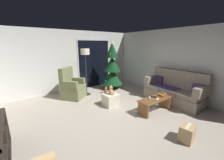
# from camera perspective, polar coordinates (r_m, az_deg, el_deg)

# --- Properties ---
(ground_plane) EXTENTS (7.00, 7.00, 0.00)m
(ground_plane) POSITION_cam_1_polar(r_m,az_deg,el_deg) (3.90, 1.25, -15.21)
(ground_plane) COLOR #9E9384
(wall_back) EXTENTS (5.72, 0.12, 2.50)m
(wall_back) POSITION_cam_1_polar(r_m,az_deg,el_deg) (6.15, -16.16, 7.53)
(wall_back) COLOR silver
(wall_back) RESTS_ON ground
(wall_right) EXTENTS (0.12, 6.00, 2.50)m
(wall_right) POSITION_cam_1_polar(r_m,az_deg,el_deg) (5.64, 25.45, 6.12)
(wall_right) COLOR silver
(wall_right) RESTS_ON ground
(patio_door_frame) EXTENTS (1.60, 0.02, 2.20)m
(patio_door_frame) POSITION_cam_1_polar(r_m,az_deg,el_deg) (6.52, -7.29, 7.00)
(patio_door_frame) COLOR silver
(patio_door_frame) RESTS_ON ground
(patio_door_glass) EXTENTS (1.50, 0.02, 2.10)m
(patio_door_glass) POSITION_cam_1_polar(r_m,az_deg,el_deg) (6.51, -7.20, 6.55)
(patio_door_glass) COLOR black
(patio_door_glass) RESTS_ON ground
(couch) EXTENTS (0.79, 1.94, 1.08)m
(couch) POSITION_cam_1_polar(r_m,az_deg,el_deg) (5.22, 24.10, -3.91)
(couch) COLOR gray
(couch) RESTS_ON ground
(coffee_table) EXTENTS (1.10, 0.40, 0.41)m
(coffee_table) POSITION_cam_1_polar(r_m,az_deg,el_deg) (4.29, 17.19, -8.96)
(coffee_table) COLOR brown
(coffee_table) RESTS_ON ground
(remote_black) EXTENTS (0.11, 0.16, 0.02)m
(remote_black) POSITION_cam_1_polar(r_m,az_deg,el_deg) (4.32, 16.84, -6.65)
(remote_black) COLOR black
(remote_black) RESTS_ON coffee_table
(remote_silver) EXTENTS (0.14, 0.15, 0.02)m
(remote_silver) POSITION_cam_1_polar(r_m,az_deg,el_deg) (4.20, 15.29, -7.11)
(remote_silver) COLOR #ADADB2
(remote_silver) RESTS_ON coffee_table
(remote_white) EXTENTS (0.16, 0.09, 0.02)m
(remote_white) POSITION_cam_1_polar(r_m,az_deg,el_deg) (4.16, 18.17, -7.55)
(remote_white) COLOR silver
(remote_white) RESTS_ON coffee_table
(book_stack) EXTENTS (0.24, 0.20, 0.07)m
(book_stack) POSITION_cam_1_polar(r_m,az_deg,el_deg) (4.52, 19.91, -5.65)
(book_stack) COLOR #A32D28
(book_stack) RESTS_ON coffee_table
(cell_phone) EXTENTS (0.08, 0.15, 0.01)m
(cell_phone) POSITION_cam_1_polar(r_m,az_deg,el_deg) (4.50, 19.91, -5.17)
(cell_phone) COLOR black
(cell_phone) RESTS_ON book_stack
(christmas_tree) EXTENTS (0.92, 0.92, 2.08)m
(christmas_tree) POSITION_cam_1_polar(r_m,az_deg,el_deg) (6.07, 0.04, 4.84)
(christmas_tree) COLOR #4C1E19
(christmas_tree) RESTS_ON ground
(armchair) EXTENTS (0.96, 0.97, 1.13)m
(armchair) POSITION_cam_1_polar(r_m,az_deg,el_deg) (5.27, -16.02, -2.99)
(armchair) COLOR olive
(armchair) RESTS_ON ground
(floor_lamp) EXTENTS (0.32, 0.32, 1.78)m
(floor_lamp) POSITION_cam_1_polar(r_m,az_deg,el_deg) (5.31, -10.93, 9.60)
(floor_lamp) COLOR #2D2D30
(floor_lamp) RESTS_ON ground
(ottoman) EXTENTS (0.44, 0.44, 0.38)m
(ottoman) POSITION_cam_1_polar(r_m,az_deg,el_deg) (4.53, -0.53, -8.10)
(ottoman) COLOR beige
(ottoman) RESTS_ON ground
(teddy_bear_honey) EXTENTS (0.21, 0.22, 0.29)m
(teddy_bear_honey) POSITION_cam_1_polar(r_m,az_deg,el_deg) (4.42, -0.41, -4.38)
(teddy_bear_honey) COLOR tan
(teddy_bear_honey) RESTS_ON ottoman
(teddy_bear_chestnut_by_tree) EXTENTS (0.21, 0.21, 0.29)m
(teddy_bear_chestnut_by_tree) POSITION_cam_1_polar(r_m,az_deg,el_deg) (5.62, -2.50, -4.35)
(teddy_bear_chestnut_by_tree) COLOR brown
(teddy_bear_chestnut_by_tree) RESTS_ON ground
(cardboard_box_taped_mid_floor) EXTENTS (0.37, 0.30, 0.34)m
(cardboard_box_taped_mid_floor) POSITION_cam_1_polar(r_m,az_deg,el_deg) (3.40, 28.53, -18.72)
(cardboard_box_taped_mid_floor) COLOR tan
(cardboard_box_taped_mid_floor) RESTS_ON ground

